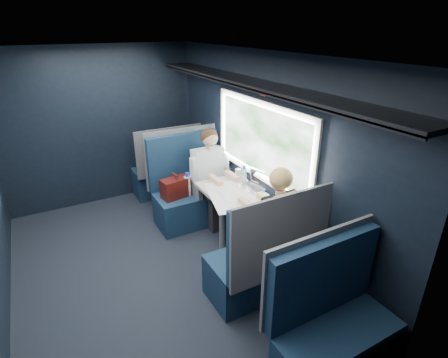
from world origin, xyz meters
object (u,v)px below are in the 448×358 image
seat_row_front (167,170)px  seat_bay_far (263,262)px  bottle_small (244,175)px  table (234,199)px  woman (275,220)px  seat_bay_near (189,192)px  man (212,173)px  cup (238,173)px  seat_row_back (332,328)px  laptop (256,183)px

seat_row_front → seat_bay_far: bearing=-90.0°
bottle_small → table: bearing=-142.2°
table → woman: size_ratio=0.76×
seat_bay_near → man: man is taller
seat_row_front → man: size_ratio=0.88×
seat_bay_near → cup: seat_bay_near is taller
seat_bay_far → seat_row_back: bearing=-90.0°
seat_bay_near → seat_row_back: size_ratio=1.09×
seat_bay_near → seat_row_front: size_ratio=1.09×
woman → laptop: size_ratio=3.71×
man → seat_bay_near: bearing=147.1°
seat_row_back → seat_bay_far: bearing=90.0°
woman → cup: woman is taller
seat_bay_near → cup: bearing=-43.4°
bottle_small → cup: size_ratio=2.28×
seat_row_front → cup: size_ratio=11.85×
seat_bay_near → man: size_ratio=0.95×
man → woman: 1.41m
laptop → seat_bay_far: bearing=-118.9°
table → seat_row_back: size_ratio=0.86×
table → man: (0.07, 0.70, 0.06)m
table → bottle_small: bottle_small is taller
table → woman: bearing=-84.5°
cup → seat_bay_near: bearing=136.6°
seat_row_back → laptop: seat_row_back is taller
woman → laptop: bearing=71.7°
seat_bay_far → man: size_ratio=0.95×
man → laptop: (0.24, -0.69, 0.09)m
seat_bay_near → bottle_small: 0.91m
seat_bay_far → laptop: 1.08m
cup → laptop: bearing=-89.2°
woman → cup: size_ratio=13.50×
seat_row_back → woman: (0.25, 1.09, 0.32)m
table → laptop: 0.33m
seat_row_back → seat_row_front: bearing=90.0°
seat_bay_far → table: bearing=78.2°
woman → bottle_small: 0.94m
seat_bay_near → bottle_small: bearing=-55.7°
seat_row_back → laptop: bearing=74.9°
table → woman: woman is taller
seat_row_back → bottle_small: (0.44, 2.00, 0.43)m
seat_bay_far → seat_row_back: size_ratio=1.09×
woman → seat_row_back: bearing=-102.9°
table → seat_row_back: (-0.18, -1.80, -0.25)m
laptop → man: bearing=108.7°
seat_bay_near → table: bearing=-77.3°
table → man: bearing=84.5°
woman → bottle_small: (0.19, 0.91, 0.11)m
seat_bay_far → seat_row_back: seat_bay_far is taller
seat_row_front → woman: 2.54m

